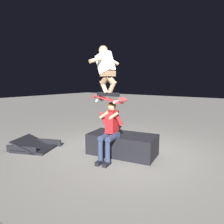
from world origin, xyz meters
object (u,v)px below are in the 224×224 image
at_px(ledge_box_main, 122,144).
at_px(skater_airborne, 106,68).
at_px(skateboard, 108,99).
at_px(kicker_ramp, 35,147).
at_px(person_sitting_on_ledge, 110,128).

distance_m(ledge_box_main, skater_airborne, 1.91).
xyz_separation_m(skateboard, skater_airborne, (0.06, -0.01, 0.69)).
xyz_separation_m(ledge_box_main, kicker_ramp, (2.12, 1.08, -0.19)).
relative_size(ledge_box_main, kicker_ramp, 1.37).
bearing_deg(kicker_ramp, skateboard, -163.26).
height_order(ledge_box_main, person_sitting_on_ledge, person_sitting_on_ledge).
height_order(person_sitting_on_ledge, skateboard, skateboard).
xyz_separation_m(ledge_box_main, skateboard, (0.09, 0.47, 1.16)).
height_order(ledge_box_main, kicker_ramp, ledge_box_main).
xyz_separation_m(skateboard, kicker_ramp, (2.03, 0.61, -1.35)).
bearing_deg(ledge_box_main, kicker_ramp, 26.89).
bearing_deg(person_sitting_on_ledge, ledge_box_main, -93.32).
bearing_deg(ledge_box_main, skateboard, 78.56).
bearing_deg(person_sitting_on_ledge, skater_airborne, -9.18).
height_order(skater_airborne, kicker_ramp, skater_airborne).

